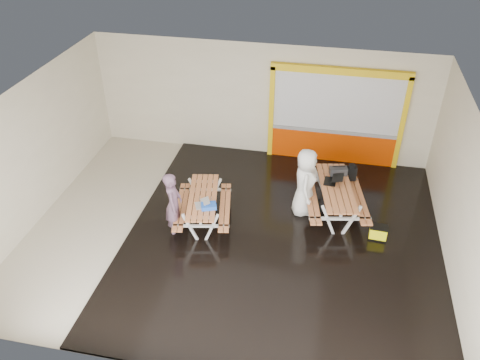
% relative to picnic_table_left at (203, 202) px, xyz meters
% --- Properties ---
extents(room, '(10.02, 8.02, 3.52)m').
position_rel_picnic_table_left_xyz_m(room, '(0.82, -0.31, 1.14)').
color(room, beige).
rests_on(room, ground).
extents(deck, '(7.50, 7.98, 0.05)m').
position_rel_picnic_table_left_xyz_m(deck, '(2.07, -0.31, -0.58)').
color(deck, black).
rests_on(deck, room).
extents(kiosk, '(3.88, 0.16, 3.00)m').
position_rel_picnic_table_left_xyz_m(kiosk, '(3.02, 3.62, 0.84)').
color(kiosk, '#D13800').
rests_on(kiosk, room).
extents(picnic_table_left, '(1.69, 2.20, 0.79)m').
position_rel_picnic_table_left_xyz_m(picnic_table_left, '(0.00, 0.00, 0.00)').
color(picnic_table_left, '#D4814D').
rests_on(picnic_table_left, deck).
extents(picnic_table_right, '(1.87, 2.43, 0.88)m').
position_rel_picnic_table_left_xyz_m(picnic_table_right, '(3.22, 0.97, 0.06)').
color(picnic_table_right, '#D4814D').
rests_on(picnic_table_right, deck).
extents(person_left, '(0.53, 0.69, 1.71)m').
position_rel_picnic_table_left_xyz_m(person_left, '(-0.59, -0.51, 0.23)').
color(person_left, '#67495F').
rests_on(person_left, deck).
extents(person_right, '(0.66, 0.96, 1.88)m').
position_rel_picnic_table_left_xyz_m(person_right, '(2.44, 0.92, 0.31)').
color(person_right, white).
rests_on(person_right, deck).
extents(laptop_left, '(0.44, 0.43, 0.15)m').
position_rel_picnic_table_left_xyz_m(laptop_left, '(0.08, -0.37, 0.23)').
color(laptop_left, silver).
rests_on(laptop_left, picnic_table_left).
extents(laptop_right, '(0.49, 0.44, 0.20)m').
position_rel_picnic_table_left_xyz_m(laptop_right, '(3.12, 1.16, 0.33)').
color(laptop_right, black).
rests_on(laptop_right, picnic_table_right).
extents(blue_pouch, '(0.42, 0.36, 0.11)m').
position_rel_picnic_table_left_xyz_m(blue_pouch, '(0.27, -0.42, 0.24)').
color(blue_pouch, blue).
rests_on(blue_pouch, picnic_table_left).
extents(toolbox, '(0.49, 0.33, 0.26)m').
position_rel_picnic_table_left_xyz_m(toolbox, '(3.24, 1.56, 0.37)').
color(toolbox, black).
rests_on(toolbox, picnic_table_right).
extents(backpack, '(0.31, 0.23, 0.46)m').
position_rel_picnic_table_left_xyz_m(backpack, '(3.58, 1.83, 0.19)').
color(backpack, black).
rests_on(backpack, picnic_table_right).
extents(dark_case, '(0.47, 0.38, 0.16)m').
position_rel_picnic_table_left_xyz_m(dark_case, '(2.68, 0.86, -0.48)').
color(dark_case, black).
rests_on(dark_case, deck).
extents(fluke_bag, '(0.44, 0.30, 0.37)m').
position_rel_picnic_table_left_xyz_m(fluke_bag, '(4.32, 0.16, -0.38)').
color(fluke_bag, black).
rests_on(fluke_bag, deck).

